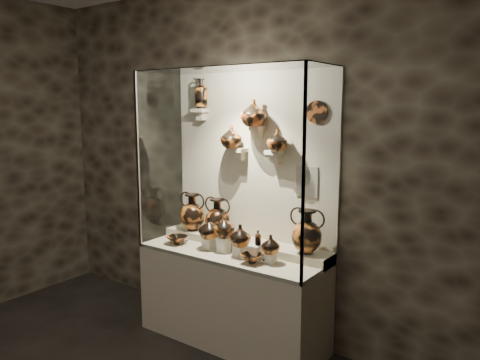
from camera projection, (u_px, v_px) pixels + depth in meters
name	position (u px, v px, depth m)	size (l,w,h in m)	color
wall_back	(253.00, 161.00, 4.23)	(5.00, 0.02, 3.20)	black
plinth	(232.00, 298.00, 4.16)	(1.70, 0.60, 0.80)	beige
front_tier	(232.00, 253.00, 4.10)	(1.68, 0.58, 0.03)	#BFB294
rear_tier	(243.00, 245.00, 4.23)	(1.70, 0.25, 0.10)	#BFB294
back_panel	(252.00, 161.00, 4.23)	(1.70, 0.03, 1.60)	beige
glass_front	(210.00, 168.00, 3.74)	(1.70, 0.01, 1.60)	white
glass_left	(161.00, 158.00, 4.46)	(0.01, 0.60, 1.60)	white
glass_right	(323.00, 173.00, 3.49)	(0.01, 0.60, 1.60)	white
glass_top	(231.00, 69.00, 3.85)	(1.70, 0.60, 0.01)	white
frame_post_left	(138.00, 161.00, 4.22)	(0.02, 0.02, 1.60)	gray
frame_post_right	(304.00, 177.00, 3.26)	(0.02, 0.02, 1.60)	gray
pedestal_a	(209.00, 243.00, 4.17)	(0.09, 0.09, 0.10)	silver
pedestal_b	(224.00, 245.00, 4.07)	(0.09, 0.09, 0.13)	silver
pedestal_c	(240.00, 251.00, 3.98)	(0.09, 0.09, 0.09)	silver
pedestal_d	(255.00, 252.00, 3.88)	(0.09, 0.09, 0.12)	silver
pedestal_e	(270.00, 258.00, 3.81)	(0.09, 0.09, 0.08)	silver
bracket_ul	(200.00, 110.00, 4.41)	(0.14, 0.12, 0.04)	beige
bracket_ca	(239.00, 150.00, 4.21)	(0.14, 0.12, 0.04)	beige
bracket_cb	(257.00, 128.00, 4.06)	(0.10, 0.12, 0.04)	beige
bracket_cc	(275.00, 152.00, 3.99)	(0.14, 0.12, 0.04)	beige
amphora_left	(192.00, 212.00, 4.51)	(0.29, 0.29, 0.36)	#B56022
amphora_mid	(218.00, 217.00, 4.34)	(0.28, 0.28, 0.35)	#95461A
amphora_right	(307.00, 232.00, 3.80)	(0.29, 0.29, 0.37)	#B56022
jug_a	(209.00, 228.00, 4.13)	(0.18, 0.18, 0.19)	#B56022
jug_b	(224.00, 226.00, 4.06)	(0.19, 0.19, 0.20)	#95461A
jug_c	(240.00, 235.00, 3.93)	(0.18, 0.18, 0.19)	#B56022
jug_e	(271.00, 244.00, 3.77)	(0.15, 0.15, 0.16)	#B56022
lekythos_small	(258.00, 237.00, 3.87)	(0.06, 0.06, 0.14)	#95461A
kylix_left	(177.00, 239.00, 4.31)	(0.24, 0.20, 0.10)	#95461A
kylix_right	(252.00, 258.00, 3.79)	(0.23, 0.20, 0.09)	#B56022
lekythos_tall	(201.00, 92.00, 4.36)	(0.12, 0.12, 0.31)	#B56022
ovoid_vase_a	(231.00, 137.00, 4.18)	(0.19, 0.19, 0.20)	#95461A
ovoid_vase_b	(253.00, 113.00, 3.99)	(0.22, 0.22, 0.23)	#95461A
ovoid_vase_c	(277.00, 140.00, 3.91)	(0.18, 0.18, 0.18)	#95461A
wall_plate	(316.00, 112.00, 3.77)	(0.19, 0.19, 0.02)	brown
info_placard	(307.00, 182.00, 3.91)	(0.19, 0.01, 0.26)	beige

